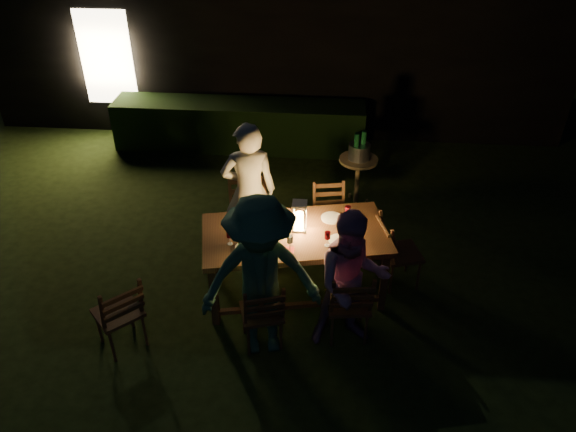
# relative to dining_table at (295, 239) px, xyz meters

# --- Properties ---
(garden_envelope) EXTENTS (40.00, 40.00, 3.20)m
(garden_envelope) POSITION_rel_dining_table_xyz_m (-0.73, 6.05, 0.82)
(garden_envelope) COLOR black
(garden_envelope) RESTS_ON ground
(dining_table) EXTENTS (2.20, 1.41, 0.85)m
(dining_table) POSITION_rel_dining_table_xyz_m (0.00, 0.00, 0.00)
(dining_table) COLOR #522F1B
(dining_table) RESTS_ON ground
(chair_near_left) EXTENTS (0.52, 0.54, 0.92)m
(chair_near_left) POSITION_rel_dining_table_xyz_m (-0.28, -0.85, -0.48)
(chair_near_left) COLOR #522F1B
(chair_near_left) RESTS_ON ground
(chair_near_right) EXTENTS (0.49, 0.52, 0.97)m
(chair_near_right) POSITION_rel_dining_table_xyz_m (0.60, -0.66, -0.47)
(chair_near_right) COLOR #522F1B
(chair_near_right) RESTS_ON ground
(chair_far_left) EXTENTS (0.59, 0.61, 1.06)m
(chair_far_left) POSITION_rel_dining_table_xyz_m (-0.60, 0.66, -0.44)
(chair_far_left) COLOR #522F1B
(chair_far_left) RESTS_ON ground
(chair_far_right) EXTENTS (0.48, 0.51, 0.92)m
(chair_far_right) POSITION_rel_dining_table_xyz_m (0.38, 0.87, -0.48)
(chair_far_right) COLOR #522F1B
(chair_far_right) RESTS_ON ground
(chair_end) EXTENTS (0.56, 0.54, 0.97)m
(chair_end) POSITION_rel_dining_table_xyz_m (1.20, 0.26, -0.47)
(chair_end) COLOR #522F1B
(chair_end) RESTS_ON ground
(chair_spare) EXTENTS (0.64, 0.64, 0.97)m
(chair_spare) POSITION_rel_dining_table_xyz_m (-1.72, -1.00, -0.47)
(chair_spare) COLOR #522F1B
(chair_spare) RESTS_ON ground
(person_house_side) EXTENTS (0.74, 0.56, 1.81)m
(person_house_side) POSITION_rel_dining_table_xyz_m (-0.61, 0.71, 0.14)
(person_house_side) COLOR beige
(person_house_side) RESTS_ON ground
(person_opp_right) EXTENTS (0.88, 0.75, 1.59)m
(person_opp_right) POSITION_rel_dining_table_xyz_m (0.61, -0.71, 0.03)
(person_opp_right) COLOR #AD77A3
(person_opp_right) RESTS_ON ground
(person_opp_left) EXTENTS (1.30, 0.91, 1.83)m
(person_opp_left) POSITION_rel_dining_table_xyz_m (-0.27, -0.90, 0.15)
(person_opp_left) COLOR #32644B
(person_opp_left) RESTS_ON ground
(lantern) EXTENTS (0.16, 0.16, 0.35)m
(lantern) POSITION_rel_dining_table_xyz_m (0.04, 0.06, 0.24)
(lantern) COLOR white
(lantern) RESTS_ON dining_table
(plate_far_left) EXTENTS (0.25, 0.25, 0.01)m
(plate_far_left) POSITION_rel_dining_table_xyz_m (-0.58, 0.10, 0.09)
(plate_far_left) COLOR white
(plate_far_left) RESTS_ON dining_table
(plate_near_left) EXTENTS (0.25, 0.25, 0.01)m
(plate_near_left) POSITION_rel_dining_table_xyz_m (-0.49, -0.33, 0.09)
(plate_near_left) COLOR white
(plate_near_left) RESTS_ON dining_table
(plate_far_right) EXTENTS (0.25, 0.25, 0.01)m
(plate_far_right) POSITION_rel_dining_table_xyz_m (0.39, 0.31, 0.09)
(plate_far_right) COLOR white
(plate_far_right) RESTS_ON dining_table
(plate_near_right) EXTENTS (0.25, 0.25, 0.01)m
(plate_near_right) POSITION_rel_dining_table_xyz_m (0.49, -0.12, 0.09)
(plate_near_right) COLOR white
(plate_near_right) RESTS_ON dining_table
(wineglass_a) EXTENTS (0.06, 0.06, 0.18)m
(wineglass_a) POSITION_rel_dining_table_xyz_m (-0.35, 0.21, 0.17)
(wineglass_a) COLOR #59070F
(wineglass_a) RESTS_ON dining_table
(wineglass_b) EXTENTS (0.06, 0.06, 0.18)m
(wineglass_b) POSITION_rel_dining_table_xyz_m (-0.68, -0.27, 0.17)
(wineglass_b) COLOR #59070F
(wineglass_b) RESTS_ON dining_table
(wineglass_c) EXTENTS (0.06, 0.06, 0.18)m
(wineglass_c) POSITION_rel_dining_table_xyz_m (0.35, -0.21, 0.17)
(wineglass_c) COLOR #59070F
(wineglass_c) RESTS_ON dining_table
(wineglass_d) EXTENTS (0.06, 0.06, 0.18)m
(wineglass_d) POSITION_rel_dining_table_xyz_m (0.57, 0.31, 0.17)
(wineglass_d) COLOR #59070F
(wineglass_d) RESTS_ON dining_table
(wineglass_e) EXTENTS (0.06, 0.06, 0.18)m
(wineglass_e) POSITION_rel_dining_table_xyz_m (-0.03, -0.31, 0.17)
(wineglass_e) COLOR silver
(wineglass_e) RESTS_ON dining_table
(bottle_table) EXTENTS (0.07, 0.07, 0.28)m
(bottle_table) POSITION_rel_dining_table_xyz_m (-0.24, -0.05, 0.22)
(bottle_table) COLOR #0F471E
(bottle_table) RESTS_ON dining_table
(napkin_left) EXTENTS (0.18, 0.14, 0.01)m
(napkin_left) POSITION_rel_dining_table_xyz_m (-0.08, -0.34, 0.09)
(napkin_left) COLOR red
(napkin_left) RESTS_ON dining_table
(napkin_right) EXTENTS (0.18, 0.14, 0.01)m
(napkin_right) POSITION_rel_dining_table_xyz_m (0.60, -0.18, 0.09)
(napkin_right) COLOR red
(napkin_right) RESTS_ON dining_table
(phone) EXTENTS (0.14, 0.07, 0.01)m
(phone) POSITION_rel_dining_table_xyz_m (-0.54, -0.42, 0.09)
(phone) COLOR black
(phone) RESTS_ON dining_table
(side_table) EXTENTS (0.54, 0.54, 0.73)m
(side_table) POSITION_rel_dining_table_xyz_m (0.74, 2.00, -0.12)
(side_table) COLOR olive
(side_table) RESTS_ON ground
(ice_bucket) EXTENTS (0.30, 0.30, 0.22)m
(ice_bucket) POSITION_rel_dining_table_xyz_m (0.74, 2.00, 0.08)
(ice_bucket) COLOR #A5A8AD
(ice_bucket) RESTS_ON side_table
(bottle_bucket_a) EXTENTS (0.07, 0.07, 0.32)m
(bottle_bucket_a) POSITION_rel_dining_table_xyz_m (0.69, 1.96, 0.13)
(bottle_bucket_a) COLOR #0F471E
(bottle_bucket_a) RESTS_ON side_table
(bottle_bucket_b) EXTENTS (0.07, 0.07, 0.32)m
(bottle_bucket_b) POSITION_rel_dining_table_xyz_m (0.79, 2.04, 0.13)
(bottle_bucket_b) COLOR #0F471E
(bottle_bucket_b) RESTS_ON side_table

